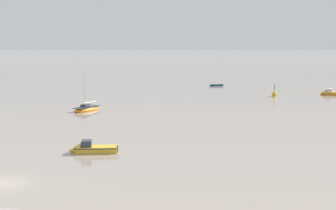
% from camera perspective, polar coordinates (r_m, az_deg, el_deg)
% --- Properties ---
extents(rowboat_moored_4, '(3.54, 2.12, 0.53)m').
position_cam_1_polar(rowboat_moored_4, '(117.98, 5.29, 2.13)').
color(rowboat_moored_4, '#197084').
rests_on(rowboat_moored_4, ground).
extents(sailboat_moored_0, '(3.78, 5.64, 6.09)m').
position_cam_1_polar(sailboat_moored_0, '(79.17, -8.76, -0.43)').
color(sailboat_moored_0, orange).
rests_on(sailboat_moored_0, ground).
extents(motorboat_moored_2, '(4.80, 2.30, 1.75)m').
position_cam_1_polar(motorboat_moored_2, '(50.89, -8.52, -4.79)').
color(motorboat_moored_2, gold).
rests_on(motorboat_moored_2, ground).
extents(motorboat_moored_3, '(5.01, 2.84, 1.80)m').
position_cam_1_polar(motorboat_moored_3, '(104.07, 17.17, 1.20)').
color(motorboat_moored_3, orange).
rests_on(motorboat_moored_3, ground).
extents(channel_buoy, '(0.90, 0.90, 2.30)m').
position_cam_1_polar(channel_buoy, '(99.30, 11.40, 1.20)').
color(channel_buoy, gold).
rests_on(channel_buoy, ground).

